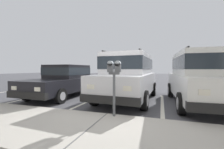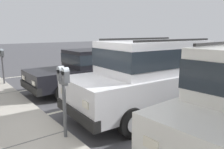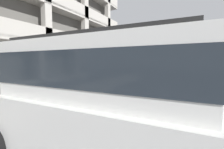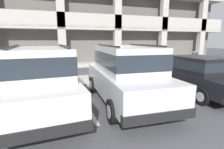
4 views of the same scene
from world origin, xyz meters
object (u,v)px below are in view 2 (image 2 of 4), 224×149
Objects in this scene: silver_suv at (153,73)px; parking_meter_near at (64,85)px; parking_meter_far at (2,58)px; dark_hatchback at (89,68)px.

parking_meter_near is at bearing 96.46° from silver_suv.
silver_suv is at bearing -86.47° from parking_meter_near.
silver_suv is 6.26m from parking_meter_far.
parking_meter_far is (5.65, 2.69, 0.09)m from silver_suv.
dark_hatchback is at bearing 4.95° from silver_suv.
parking_meter_far is (2.48, 2.58, 0.36)m from dark_hatchback.
dark_hatchback is (3.17, 0.11, -0.27)m from silver_suv.
parking_meter_near is 5.82m from parking_meter_far.
parking_meter_far is at bearing -0.33° from parking_meter_near.
parking_meter_far is at bearing 28.40° from silver_suv.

